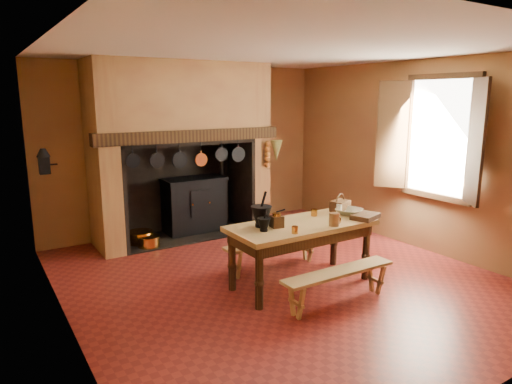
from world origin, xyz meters
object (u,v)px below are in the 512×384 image
(coffee_grinder, at_px, (277,221))
(mixing_bowl, at_px, (349,212))
(wicker_basket, at_px, (340,205))
(iron_range, at_px, (195,204))
(work_table, at_px, (302,233))
(bench_front, at_px, (339,279))

(coffee_grinder, xyz_separation_m, mixing_bowl, (1.12, -0.02, -0.04))
(mixing_bowl, distance_m, wicker_basket, 0.21)
(coffee_grinder, distance_m, mixing_bowl, 1.12)
(mixing_bowl, relative_size, wicker_basket, 1.11)
(wicker_basket, bearing_deg, mixing_bowl, -116.99)
(iron_range, bearing_deg, work_table, -86.76)
(work_table, distance_m, coffee_grinder, 0.41)
(wicker_basket, bearing_deg, iron_range, 92.80)
(iron_range, relative_size, coffee_grinder, 7.69)
(bench_front, distance_m, coffee_grinder, 0.96)
(iron_range, height_order, mixing_bowl, iron_range)
(work_table, relative_size, bench_front, 1.26)
(iron_range, bearing_deg, wicker_basket, -69.48)
(mixing_bowl, bearing_deg, work_table, 179.64)
(iron_range, xyz_separation_m, work_table, (0.16, -2.74, 0.17))
(wicker_basket, bearing_deg, coffee_grinder, 171.30)
(iron_range, height_order, work_table, iron_range)
(coffee_grinder, relative_size, wicker_basket, 0.70)
(bench_front, relative_size, wicker_basket, 4.82)
(coffee_grinder, bearing_deg, bench_front, -55.04)
(work_table, xyz_separation_m, wicker_basket, (0.80, 0.20, 0.20))
(bench_front, height_order, mixing_bowl, mixing_bowl)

